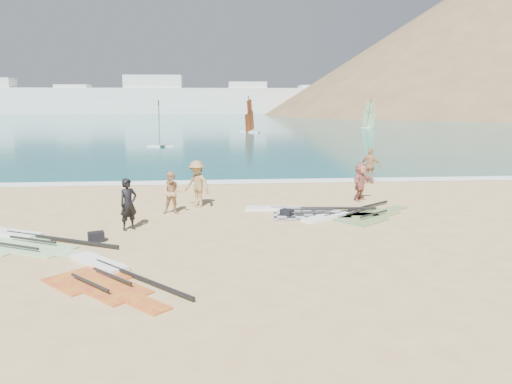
{
  "coord_description": "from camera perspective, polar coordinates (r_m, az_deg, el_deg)",
  "views": [
    {
      "loc": [
        -1.35,
        -14.22,
        4.39
      ],
      "look_at": [
        0.21,
        4.0,
        1.0
      ],
      "focal_mm": 35.0,
      "sensor_mm": 36.0,
      "label": 1
    }
  ],
  "objects": [
    {
      "name": "gear_bag_far",
      "position": [
        19.1,
        3.55,
        -2.39
      ],
      "size": [
        0.55,
        0.55,
        0.27
      ],
      "primitive_type": "cube",
      "rotation": [
        0.0,
        0.0,
        -0.77
      ],
      "color": "black",
      "rests_on": "ground"
    },
    {
      "name": "surf_line",
      "position": [
        26.92,
        -1.97,
        1.11
      ],
      "size": [
        300.0,
        1.2,
        0.04
      ],
      "primitive_type": "cube",
      "color": "white",
      "rests_on": "ground"
    },
    {
      "name": "person_wetsuit",
      "position": [
        17.5,
        -14.38,
        -1.37
      ],
      "size": [
        0.77,
        0.75,
        1.78
      ],
      "primitive_type": "imported",
      "rotation": [
        0.0,
        0.0,
        0.72
      ],
      "color": "black",
      "rests_on": "ground"
    },
    {
      "name": "gear_bag_near",
      "position": [
        16.49,
        -17.81,
        -4.9
      ],
      "size": [
        0.57,
        0.49,
        0.31
      ],
      "primitive_type": "cube",
      "rotation": [
        0.0,
        0.0,
        0.33
      ],
      "color": "black",
      "rests_on": "ground"
    },
    {
      "name": "ground",
      "position": [
        14.95,
        0.5,
        -6.58
      ],
      "size": [
        300.0,
        300.0,
        0.0
      ],
      "primitive_type": "plane",
      "color": "tan",
      "rests_on": "ground"
    },
    {
      "name": "rig_grey",
      "position": [
        19.74,
        5.0,
        -2.24
      ],
      "size": [
        5.25,
        2.33,
        0.2
      ],
      "rotation": [
        0.0,
        0.0,
        -0.11
      ],
      "color": "#252427",
      "rests_on": "ground"
    },
    {
      "name": "rig_orange",
      "position": [
        19.37,
        10.88,
        -2.64
      ],
      "size": [
        4.85,
        3.91,
        0.2
      ],
      "rotation": [
        0.0,
        0.0,
        0.66
      ],
      "color": "orange",
      "rests_on": "ground"
    },
    {
      "name": "beachgoer_back",
      "position": [
        27.08,
        12.94,
        2.91
      ],
      "size": [
        1.15,
        1.05,
        1.88
      ],
      "primitive_type": "imported",
      "rotation": [
        0.0,
        0.0,
        2.46
      ],
      "color": "tan",
      "rests_on": "ground"
    },
    {
      "name": "far_town",
      "position": [
        164.85,
        -10.09,
        10.38
      ],
      "size": [
        160.0,
        8.0,
        12.0
      ],
      "color": "white",
      "rests_on": "ground"
    },
    {
      "name": "windsurfer_right",
      "position": [
        80.84,
        12.77,
        8.07
      ],
      "size": [
        2.58,
        2.8,
        4.58
      ],
      "rotation": [
        0.0,
        0.0,
        0.45
      ],
      "color": "white",
      "rests_on": "ground"
    },
    {
      "name": "windsurfer_centre",
      "position": [
        67.94,
        -0.75,
        7.98
      ],
      "size": [
        2.8,
        3.03,
        4.98
      ],
      "rotation": [
        0.0,
        0.0,
        -0.45
      ],
      "color": "white",
      "rests_on": "ground"
    },
    {
      "name": "beachgoer_mid",
      "position": [
        20.72,
        -6.75,
        0.92
      ],
      "size": [
        1.42,
        1.36,
        1.94
      ],
      "primitive_type": "imported",
      "rotation": [
        0.0,
        0.0,
        -0.7
      ],
      "color": "olive",
      "rests_on": "ground"
    },
    {
      "name": "sea",
      "position": [
        146.3,
        -4.44,
        8.75
      ],
      "size": [
        300.0,
        240.0,
        0.06
      ],
      "primitive_type": "cube",
      "color": "#0B5253",
      "rests_on": "ground"
    },
    {
      "name": "beachgoer_right",
      "position": [
        22.39,
        11.85,
        1.18
      ],
      "size": [
        1.43,
        1.51,
        1.7
      ],
      "primitive_type": "imported",
      "rotation": [
        0.0,
        0.0,
        0.84
      ],
      "color": "#B8685B",
      "rests_on": "ground"
    },
    {
      "name": "headland_main",
      "position": [
        168.16,
        26.25,
        7.94
      ],
      "size": [
        143.0,
        143.0,
        45.0
      ],
      "primitive_type": "cone",
      "color": "brown",
      "rests_on": "ground"
    },
    {
      "name": "beachgoer_left",
      "position": [
        19.63,
        -9.54,
        -0.1
      ],
      "size": [
        0.81,
        0.63,
        1.66
      ],
      "primitive_type": "imported",
      "rotation": [
        0.0,
        0.0,
        0.0
      ],
      "color": "tan",
      "rests_on": "ground"
    },
    {
      "name": "windsurfer_left",
      "position": [
        47.63,
        -10.96,
        6.57
      ],
      "size": [
        2.47,
        2.93,
        4.39
      ],
      "rotation": [
        0.0,
        0.0,
        0.12
      ],
      "color": "white",
      "rests_on": "ground"
    },
    {
      "name": "rig_green",
      "position": [
        17.25,
        -25.02,
        -5.09
      ],
      "size": [
        5.06,
        3.78,
        0.2
      ],
      "rotation": [
        0.0,
        0.0,
        -0.48
      ],
      "color": "#55BC2B",
      "rests_on": "ground"
    },
    {
      "name": "rig_red",
      "position": [
        13.24,
        -16.87,
        -9.11
      ],
      "size": [
        3.86,
        4.37,
        0.19
      ],
      "rotation": [
        0.0,
        0.0,
        -0.81
      ],
      "color": "red",
      "rests_on": "ground"
    }
  ]
}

